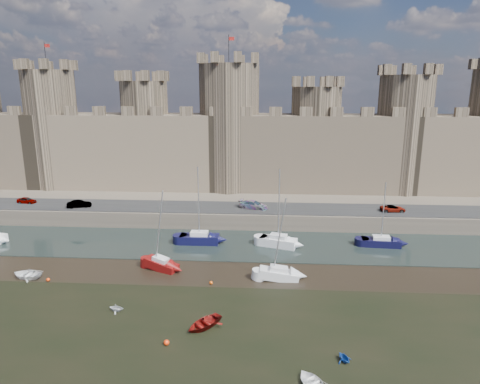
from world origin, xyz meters
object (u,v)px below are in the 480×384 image
Objects in this scene: car_0 at (27,200)px; sailboat_4 at (161,264)px; sailboat_3 at (381,241)px; sailboat_5 at (279,273)px; car_1 at (79,204)px; car_2 at (254,205)px; sailboat_2 at (278,241)px; car_3 at (393,209)px; sailboat_1 at (199,238)px.

sailboat_4 is (27.47, -19.21, -2.31)m from car_0.
sailboat_5 is (-14.40, -11.29, -0.01)m from sailboat_3.
car_2 is at bearing -104.42° from car_1.
sailboat_2 is at bearing 53.63° from sailboat_4.
car_3 is 37.19m from sailboat_4.
sailboat_5 is at bearing 15.96° from sailboat_4.
car_3 is at bearing -72.29° from car_2.
sailboat_1 is 11.06m from sailboat_2.
car_1 is at bearing 148.25° from sailboat_5.
sailboat_3 is at bearing 22.14° from sailboat_2.
car_0 is at bearing 107.26° from car_2.
sailboat_4 is at bearing -115.60° from car_0.
sailboat_2 is 16.65m from sailboat_4.
car_1 is 37.09m from sailboat_5.
sailboat_1 is (-29.12, -9.18, -2.18)m from car_3.
sailboat_3 is (14.24, 1.05, -0.13)m from sailboat_2.
car_3 is at bearing -105.78° from car_1.
car_0 is 43.24m from sailboat_2.
car_3 is (59.89, -1.14, -0.01)m from car_0.
car_2 is at bearing -81.89° from car_0.
car_1 is 0.81× the size of car_2.
sailboat_4 reaches higher than sailboat_3.
car_3 is 30.61m from sailboat_1.
sailboat_2 is (31.90, -8.80, -2.26)m from car_1.
sailboat_4 is at bearing 168.52° from car_2.
sailboat_5 is at bearing -44.74° from sailboat_1.
car_0 is 32.53m from sailboat_1.
sailboat_3 reaches higher than car_3.
sailboat_2 is at bearing -95.07° from car_0.
sailboat_5 reaches higher than car_1.
car_0 is 38.08m from car_2.
car_1 is 24.71m from sailboat_4.
car_1 reaches higher than car_0.
car_0 is 0.69× the size of car_2.
sailboat_5 reaches higher than car_2.
sailboat_4 is (-10.61, -18.38, -2.43)m from car_2.
car_3 is at bearing 46.66° from sailboat_5.
sailboat_1 reaches higher than car_3.
car_3 is (21.81, -0.30, -0.14)m from car_2.
sailboat_5 is at bearing 134.18° from car_3.
car_2 is 21.82m from car_3.
car_3 is 27.06m from sailboat_5.
sailboat_1 reaches higher than sailboat_4.
sailboat_5 reaches higher than sailboat_3.
sailboat_1 is 1.12× the size of sailboat_5.
sailboat_2 reaches higher than car_1.
sailboat_5 reaches higher than car_0.
sailboat_4 is (-28.60, -9.49, 0.01)m from sailboat_3.
sailboat_1 is at bearing 160.91° from car_2.
car_2 is 21.36m from sailboat_4.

